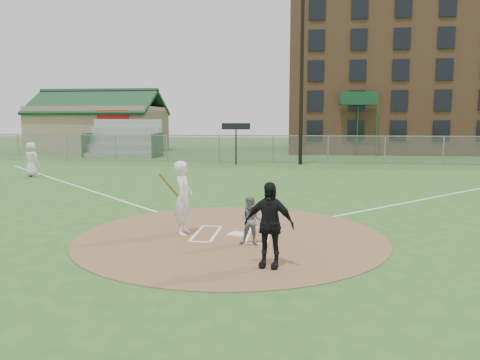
# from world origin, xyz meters

# --- Properties ---
(ground) EXTENTS (140.00, 140.00, 0.00)m
(ground) POSITION_xyz_m (0.00, 0.00, 0.00)
(ground) COLOR #2A5C1F
(ground) RESTS_ON ground
(dirt_circle) EXTENTS (8.40, 8.40, 0.02)m
(dirt_circle) POSITION_xyz_m (0.00, 0.00, 0.01)
(dirt_circle) COLOR brown
(dirt_circle) RESTS_ON ground
(home_plate) EXTENTS (0.60, 0.60, 0.03)m
(home_plate) POSITION_xyz_m (0.17, 0.14, 0.04)
(home_plate) COLOR silver
(home_plate) RESTS_ON dirt_circle
(foul_line_first) EXTENTS (17.04, 17.04, 0.01)m
(foul_line_first) POSITION_xyz_m (9.00, 9.00, 0.01)
(foul_line_first) COLOR white
(foul_line_first) RESTS_ON ground
(foul_line_third) EXTENTS (17.04, 17.04, 0.01)m
(foul_line_third) POSITION_xyz_m (-9.00, 9.00, 0.01)
(foul_line_third) COLOR white
(foul_line_third) RESTS_ON ground
(catcher) EXTENTS (0.65, 0.53, 1.25)m
(catcher) POSITION_xyz_m (0.63, -0.87, 0.65)
(catcher) COLOR slate
(catcher) RESTS_ON dirt_circle
(umpire) EXTENTS (1.15, 0.65, 1.85)m
(umpire) POSITION_xyz_m (1.18, -2.58, 0.95)
(umpire) COLOR black
(umpire) RESTS_ON dirt_circle
(ondeck_player) EXTENTS (1.10, 0.92, 1.92)m
(ondeck_player) POSITION_xyz_m (-12.91, 11.97, 0.96)
(ondeck_player) COLOR silver
(ondeck_player) RESTS_ON ground
(batters_boxes) EXTENTS (2.08, 1.88, 0.01)m
(batters_boxes) POSITION_xyz_m (0.00, 0.15, 0.03)
(batters_boxes) COLOR white
(batters_boxes) RESTS_ON dirt_circle
(batter_at_plate) EXTENTS (0.78, 1.01, 2.04)m
(batter_at_plate) POSITION_xyz_m (-1.33, 0.02, 1.04)
(batter_at_plate) COLOR white
(batter_at_plate) RESTS_ON dirt_circle
(outfield_fence) EXTENTS (56.08, 0.08, 2.03)m
(outfield_fence) POSITION_xyz_m (0.00, 22.00, 1.02)
(outfield_fence) COLOR slate
(outfield_fence) RESTS_ON ground
(bleachers) EXTENTS (6.08, 3.20, 3.20)m
(bleachers) POSITION_xyz_m (-13.00, 26.20, 1.59)
(bleachers) COLOR #B7BABF
(bleachers) RESTS_ON ground
(clubhouse) EXTENTS (12.20, 8.71, 6.23)m
(clubhouse) POSITION_xyz_m (-18.00, 32.99, 2.39)
(clubhouse) COLOR #9C8669
(clubhouse) RESTS_ON ground
(brick_warehouse) EXTENTS (30.00, 17.17, 15.00)m
(brick_warehouse) POSITION_xyz_m (16.00, 37.96, 7.50)
(brick_warehouse) COLOR brown
(brick_warehouse) RESTS_ON ground
(light_pole) EXTENTS (1.20, 0.30, 12.22)m
(light_pole) POSITION_xyz_m (2.00, 21.00, 6.61)
(light_pole) COLOR black
(light_pole) RESTS_ON ground
(scoreboard_sign) EXTENTS (2.00, 0.10, 2.93)m
(scoreboard_sign) POSITION_xyz_m (-2.50, 20.20, 2.39)
(scoreboard_sign) COLOR black
(scoreboard_sign) RESTS_ON ground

